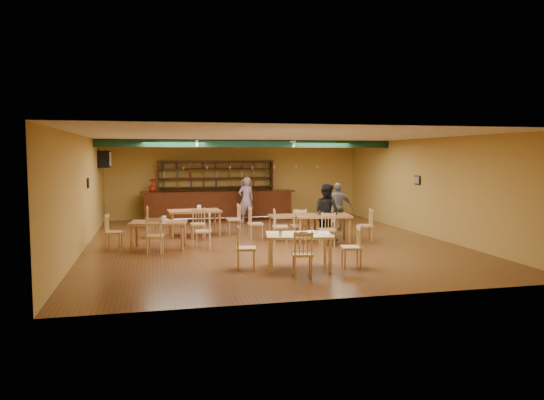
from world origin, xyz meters
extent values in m
plane|color=#563618|center=(0.00, 0.00, 0.00)|extent=(12.00, 12.00, 0.00)
cube|color=#103220|center=(0.00, 2.80, 2.87)|extent=(10.00, 0.30, 0.25)
cube|color=white|center=(-1.80, 3.40, 2.94)|extent=(0.05, 2.50, 0.05)
cube|color=white|center=(1.40, 3.40, 2.94)|extent=(0.05, 2.50, 0.05)
cube|color=white|center=(-4.80, 4.20, 2.35)|extent=(0.34, 0.70, 0.48)
cube|color=black|center=(-4.97, 1.00, 1.70)|extent=(0.04, 0.34, 0.28)
cube|color=black|center=(4.97, 0.50, 1.70)|extent=(0.04, 0.34, 0.28)
cube|color=#34150A|center=(-0.77, 5.15, 0.56)|extent=(5.81, 0.85, 1.13)
cube|color=#34150A|center=(-0.77, 5.78, 1.14)|extent=(4.49, 0.40, 2.28)
imported|color=#A8190F|center=(-3.23, 5.15, 1.38)|extent=(0.35, 0.35, 0.49)
cube|color=#A76C3B|center=(-1.97, 1.63, 0.40)|extent=(1.64, 1.05, 0.79)
cube|color=#A76C3B|center=(0.89, 0.57, 0.34)|extent=(1.38, 0.84, 0.69)
cube|color=#A76C3B|center=(-3.07, -0.41, 0.36)|extent=(1.57, 1.08, 0.73)
cube|color=#A76C3B|center=(1.54, -0.35, 0.39)|extent=(1.69, 1.18, 0.78)
cube|color=#D3BA8D|center=(-0.10, -3.55, 0.38)|extent=(1.56, 1.16, 0.76)
cylinder|color=silver|center=(0.00, -3.55, 0.77)|extent=(0.48, 0.48, 0.01)
cylinder|color=#EAE5C6|center=(-0.56, -3.70, 0.82)|extent=(0.09, 0.09, 0.11)
cube|color=white|center=(0.26, -3.34, 0.78)|extent=(0.21, 0.16, 0.03)
cube|color=silver|center=(0.16, -3.49, 0.78)|extent=(0.28, 0.30, 0.00)
cylinder|color=white|center=(0.46, -3.75, 0.77)|extent=(0.26, 0.26, 0.01)
imported|color=#924AA1|center=(0.14, 4.33, 0.84)|extent=(0.70, 0.55, 1.69)
imported|color=black|center=(1.69, -0.23, 0.83)|extent=(0.95, 1.02, 1.67)
imported|color=slate|center=(2.74, 1.65, 0.79)|extent=(0.96, 0.49, 1.57)
camera|label=1|loc=(-3.19, -14.19, 2.48)|focal=33.74mm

